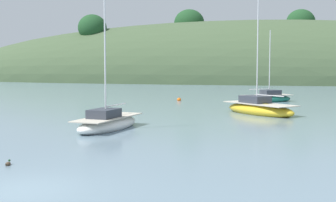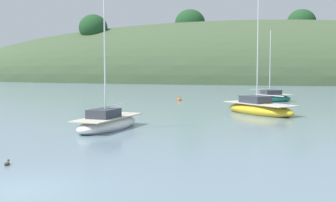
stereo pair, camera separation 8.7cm
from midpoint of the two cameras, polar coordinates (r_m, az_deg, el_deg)
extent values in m
plane|color=slate|center=(15.03, -18.11, -10.52)|extent=(400.00, 400.00, 0.00)
ellipsoid|color=#425638|center=(104.14, 9.19, 2.38)|extent=(150.00, 36.00, 27.53)
ellipsoid|color=#1E4723|center=(106.70, 2.80, 9.72)|extent=(7.00, 6.36, 6.36)
ellipsoid|color=#1E4723|center=(106.12, -9.34, 9.06)|extent=(6.58, 5.98, 5.98)
ellipsoid|color=#1E4723|center=(105.87, 16.42, 9.46)|extent=(6.26, 5.69, 5.69)
ellipsoid|color=white|center=(27.56, -7.44, -2.95)|extent=(2.93, 6.34, 0.98)
cube|color=beige|center=(27.50, -7.44, -2.04)|extent=(2.69, 5.83, 0.06)
cube|color=#333842|center=(27.05, -7.95, -1.58)|extent=(1.61, 2.13, 0.54)
cylinder|color=silver|center=(27.06, -7.84, 5.86)|extent=(0.09, 0.09, 7.56)
cylinder|color=silver|center=(28.29, -6.50, -0.50)|extent=(0.44, 2.55, 0.07)
ellipsoid|color=gold|center=(36.38, 11.49, -1.12)|extent=(6.55, 6.63, 1.11)
cube|color=beige|center=(36.33, 11.51, -0.34)|extent=(6.03, 6.10, 0.06)
cube|color=#333842|center=(36.72, 10.93, 0.18)|extent=(2.65, 2.67, 0.59)
cylinder|color=silver|center=(36.50, 11.25, 6.97)|extent=(0.09, 0.09, 9.26)
cylinder|color=silver|center=(35.47, 12.74, 0.67)|extent=(2.09, 2.14, 0.07)
ellipsoid|color=#196B56|center=(48.57, 12.37, 0.21)|extent=(5.94, 5.14, 0.94)
cube|color=beige|center=(48.54, 12.38, 0.72)|extent=(5.46, 4.72, 0.06)
cube|color=#333842|center=(48.80, 12.83, 1.04)|extent=(2.29, 2.17, 0.53)
cylinder|color=silver|center=(48.61, 12.73, 4.69)|extent=(0.09, 0.09, 6.74)
cylinder|color=silver|center=(47.96, 11.47, 1.46)|extent=(2.03, 1.54, 0.07)
sphere|color=orange|center=(48.65, 1.50, 0.16)|extent=(0.44, 0.44, 0.44)
cylinder|color=black|center=(48.63, 1.50, 0.48)|extent=(0.04, 0.04, 0.10)
ellipsoid|color=#473828|center=(18.69, -19.39, -7.46)|extent=(0.25, 0.37, 0.16)
sphere|color=#1E4723|center=(18.80, -19.25, -7.04)|extent=(0.09, 0.09, 0.09)
cone|color=gold|center=(18.86, -19.18, -7.01)|extent=(0.04, 0.05, 0.04)
cone|color=#473828|center=(18.54, -19.57, -7.46)|extent=(0.08, 0.09, 0.08)
camera|label=1|loc=(0.04, -89.93, 0.01)|focal=48.64mm
camera|label=2|loc=(0.04, 90.07, -0.01)|focal=48.64mm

